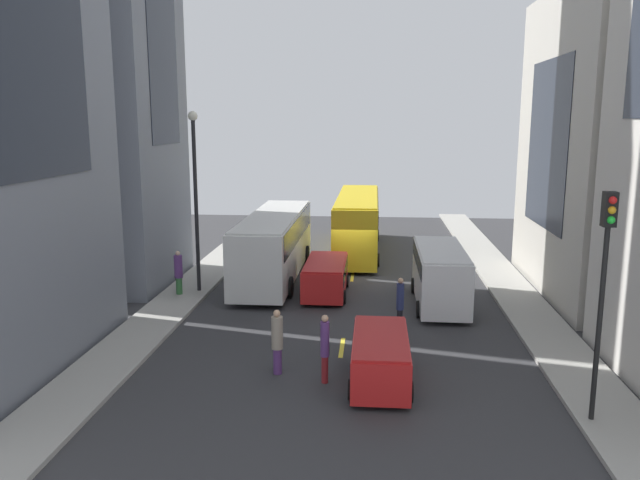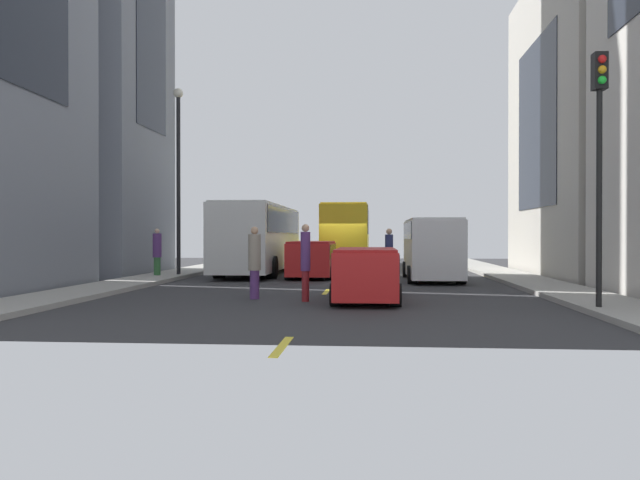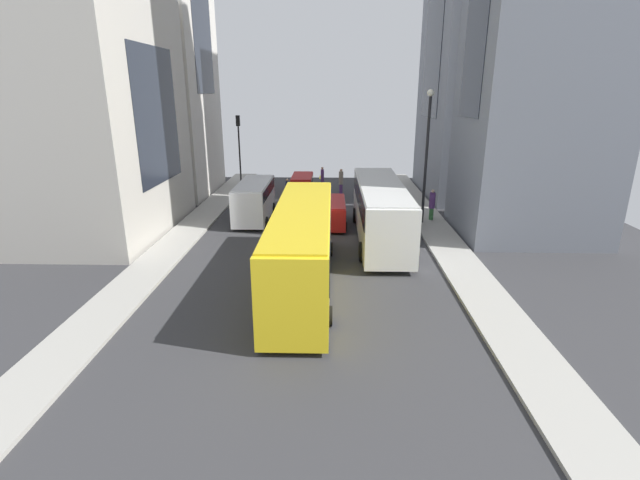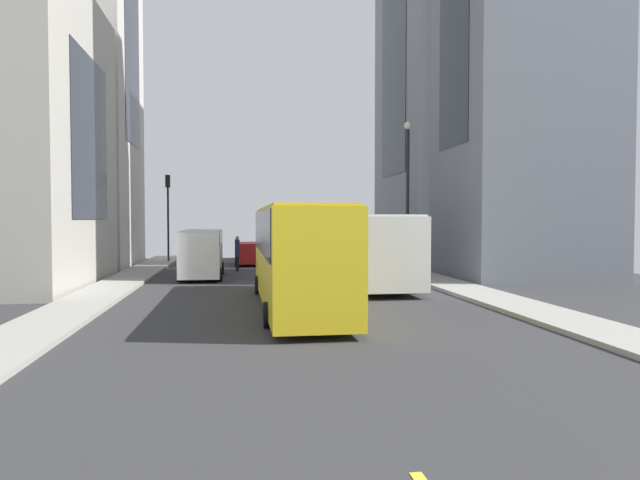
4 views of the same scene
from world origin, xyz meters
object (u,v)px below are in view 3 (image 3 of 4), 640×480
object	(u,v)px
streetcar_yellow	(302,240)
pedestrian_walking_far	(287,192)
car_red_0	(302,183)
car_red_1	(331,211)
pedestrian_crossing_mid	(341,181)
traffic_light_near_corner	(239,138)
delivery_van_white	(254,198)
pedestrian_crossing_near	(322,179)
city_bus_white	(380,207)
pedestrian_waiting_curb	(432,204)

from	to	relation	value
streetcar_yellow	pedestrian_walking_far	world-z (taller)	streetcar_yellow
car_red_0	car_red_1	bearing A→B (deg)	104.16
car_red_0	pedestrian_crossing_mid	distance (m)	3.36
streetcar_yellow	traffic_light_near_corner	world-z (taller)	traffic_light_near_corner
delivery_van_white	pedestrian_crossing_near	size ratio (longest dim) A/B	2.78
car_red_0	pedestrian_walking_far	xyz separation A→B (m)	(0.79, 4.94, 0.26)
car_red_1	delivery_van_white	bearing A→B (deg)	-13.25
pedestrian_crossing_near	pedestrian_walking_far	bearing A→B (deg)	97.79
car_red_0	pedestrian_crossing_mid	xyz separation A→B (m)	(-3.33, 0.40, 0.25)
car_red_1	traffic_light_near_corner	world-z (taller)	traffic_light_near_corner
traffic_light_near_corner	pedestrian_crossing_near	bearing A→B (deg)	164.20
city_bus_white	streetcar_yellow	distance (m)	7.97
delivery_van_white	pedestrian_walking_far	xyz separation A→B (m)	(-1.90, -3.74, -0.35)
city_bus_white	pedestrian_crossing_near	size ratio (longest dim) A/B	5.26
delivery_van_white	traffic_light_near_corner	bearing A→B (deg)	-74.62
streetcar_yellow	pedestrian_crossing_near	xyz separation A→B (m)	(-0.45, -19.90, -0.91)
car_red_1	pedestrian_waiting_curb	bearing A→B (deg)	-171.52
pedestrian_crossing_near	traffic_light_near_corner	bearing A→B (deg)	18.24
car_red_1	pedestrian_crossing_mid	world-z (taller)	pedestrian_crossing_mid
car_red_1	pedestrian_crossing_near	size ratio (longest dim) A/B	2.09
city_bus_white	delivery_van_white	size ratio (longest dim) A/B	1.89
car_red_0	pedestrian_crossing_mid	bearing A→B (deg)	173.06
streetcar_yellow	pedestrian_crossing_mid	size ratio (longest dim) A/B	5.71
streetcar_yellow	traffic_light_near_corner	size ratio (longest dim) A/B	1.99
car_red_0	car_red_1	xyz separation A→B (m)	(-2.50, 9.91, 0.07)
delivery_van_white	car_red_0	xyz separation A→B (m)	(-2.69, -8.69, -0.61)
pedestrian_waiting_curb	car_red_1	bearing A→B (deg)	38.09
delivery_van_white	city_bus_white	bearing A→B (deg)	152.50
car_red_1	pedestrian_crossing_mid	xyz separation A→B (m)	(-0.83, -9.50, 0.18)
car_red_0	pedestrian_walking_far	world-z (taller)	pedestrian_walking_far
city_bus_white	pedestrian_crossing_near	xyz separation A→B (m)	(3.67, -13.08, -0.80)
pedestrian_waiting_curb	delivery_van_white	bearing A→B (deg)	28.58
pedestrian_crossing_near	pedestrian_crossing_mid	bearing A→B (deg)	-166.07
pedestrian_walking_far	car_red_0	bearing A→B (deg)	71.38
pedestrian_waiting_curb	pedestrian_crossing_near	distance (m)	11.79
city_bus_white	pedestrian_crossing_mid	xyz separation A→B (m)	(2.08, -12.50, -0.86)
pedestrian_crossing_near	traffic_light_near_corner	world-z (taller)	traffic_light_near_corner
pedestrian_waiting_curb	pedestrian_crossing_mid	bearing A→B (deg)	-25.44
streetcar_yellow	car_red_0	xyz separation A→B (m)	(1.28, -19.72, -1.22)
pedestrian_waiting_curb	traffic_light_near_corner	size ratio (longest dim) A/B	0.33
pedestrian_walking_far	traffic_light_near_corner	xyz separation A→B (m)	(4.92, -7.23, 3.27)
traffic_light_near_corner	pedestrian_crossing_mid	bearing A→B (deg)	163.42
pedestrian_walking_far	streetcar_yellow	bearing A→B (deg)	-91.53
delivery_van_white	car_red_1	bearing A→B (deg)	166.75
pedestrian_walking_far	traffic_light_near_corner	bearing A→B (deg)	114.72
traffic_light_near_corner	pedestrian_walking_far	bearing A→B (deg)	124.23
city_bus_white	pedestrian_waiting_curb	distance (m)	5.61
car_red_1	city_bus_white	bearing A→B (deg)	134.16
pedestrian_crossing_near	pedestrian_waiting_curb	bearing A→B (deg)	163.72
car_red_1	pedestrian_crossing_mid	bearing A→B (deg)	-94.97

